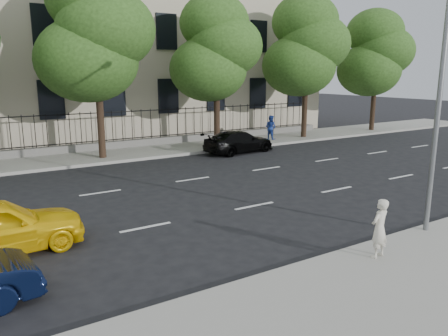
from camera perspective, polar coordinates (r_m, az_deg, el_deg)
name	(u,v)px	position (r m, az deg, el deg)	size (l,w,h in m)	color
ground	(304,227)	(13.33, 10.37, -7.61)	(120.00, 120.00, 0.00)	black
near_sidewalk	(427,277)	(10.95, 24.99, -12.77)	(60.00, 4.00, 0.15)	gray
far_sidewalk	(134,153)	(25.09, -11.70, 1.96)	(60.00, 4.00, 0.15)	gray
lane_markings	(220,191)	(16.95, -0.52, -3.02)	(49.60, 4.62, 0.01)	silver
masonry_building	(81,5)	(33.53, -18.17, 19.55)	(34.60, 12.11, 18.50)	#B5A590
iron_fence	(123,139)	(26.57, -13.06, 3.73)	(30.00, 0.50, 2.20)	slate
street_light	(426,48)	(13.33, 24.86, 14.01)	(0.25, 3.32, 8.05)	slate
tree_c	(95,33)	(23.54, -16.49, 16.54)	(5.89, 5.50, 9.80)	#382619
tree_d	(216,49)	(26.34, -1.09, 15.29)	(5.34, 4.94, 8.84)	#382619
tree_e	(306,46)	(30.57, 10.64, 15.37)	(5.71, 5.31, 9.46)	#382619
tree_f	(375,53)	(35.66, 19.17, 13.95)	(5.52, 5.12, 9.01)	#382619
black_sedan	(239,142)	(24.92, 1.96, 3.45)	(1.78, 4.38, 1.27)	black
woman_near	(379,228)	(11.14, 19.63, -7.43)	(0.53, 0.35, 1.46)	silver
pedestrian_far	(271,127)	(29.07, 6.11, 5.29)	(0.77, 0.60, 1.59)	navy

